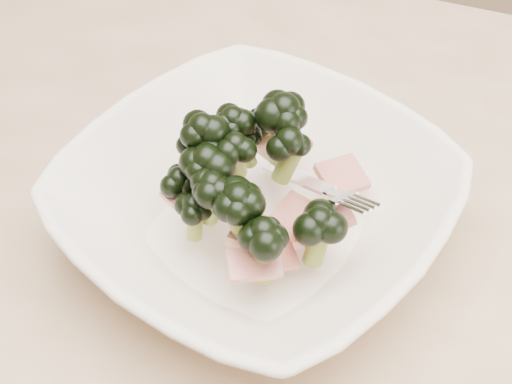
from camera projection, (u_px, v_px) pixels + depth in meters
dining_table at (356, 332)px, 0.63m from camera, size 1.20×0.80×0.75m
broccoli_dish at (255, 200)px, 0.55m from camera, size 0.36×0.36×0.12m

